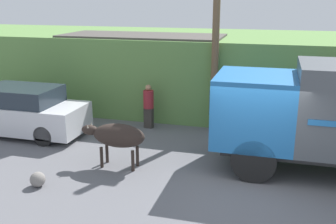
# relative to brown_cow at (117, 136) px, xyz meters

# --- Properties ---
(ground_plane) EXTENTS (60.00, 60.00, 0.00)m
(ground_plane) POSITION_rel_brown_cow_xyz_m (3.71, -0.05, -0.92)
(ground_plane) COLOR slate
(hillside_embankment) EXTENTS (32.00, 6.38, 3.10)m
(hillside_embankment) POSITION_rel_brown_cow_xyz_m (3.71, 7.28, 0.63)
(hillside_embankment) COLOR #608C47
(hillside_embankment) RESTS_ON ground_plane
(building_backdrop) EXTENTS (6.48, 2.70, 3.17)m
(building_backdrop) POSITION_rel_brown_cow_xyz_m (-1.17, 5.61, 0.68)
(building_backdrop) COLOR #C6B793
(building_backdrop) RESTS_ON ground_plane
(brown_cow) EXTENTS (1.87, 0.67, 1.26)m
(brown_cow) POSITION_rel_brown_cow_xyz_m (0.00, 0.00, 0.00)
(brown_cow) COLOR #2D231E
(brown_cow) RESTS_ON ground_plane
(parked_suv) EXTENTS (4.64, 1.85, 1.68)m
(parked_suv) POSITION_rel_brown_cow_xyz_m (-4.35, 1.69, -0.11)
(parked_suv) COLOR silver
(parked_suv) RESTS_ON ground_plane
(pedestrian_on_hill) EXTENTS (0.43, 0.43, 1.62)m
(pedestrian_on_hill) POSITION_rel_brown_cow_xyz_m (-0.25, 3.52, -0.05)
(pedestrian_on_hill) COLOR #38332D
(pedestrian_on_hill) RESTS_ON ground_plane
(utility_pole) EXTENTS (0.90, 0.24, 6.68)m
(utility_pole) POSITION_rel_brown_cow_xyz_m (2.07, 3.85, 2.53)
(utility_pole) COLOR brown
(utility_pole) RESTS_ON ground_plane
(roadside_rock) EXTENTS (0.39, 0.39, 0.39)m
(roadside_rock) POSITION_rel_brown_cow_xyz_m (-1.48, -1.69, -0.73)
(roadside_rock) COLOR gray
(roadside_rock) RESTS_ON ground_plane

